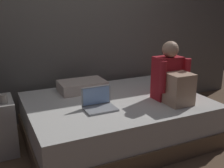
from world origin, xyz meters
The scene contains 7 objects.
ground_plane centered at (0.00, 0.00, 0.00)m, with size 8.00×8.00×0.00m, color brown.
wall_back centered at (0.00, 1.20, 1.35)m, with size 5.60×0.10×2.70m, color slate.
bed centered at (0.20, 0.30, 0.23)m, with size 2.00×1.50×0.47m.
person_sitting centered at (0.73, 0.00, 0.72)m, with size 0.39×0.44×0.66m.
laptop centered at (-0.09, 0.12, 0.53)m, with size 0.32×0.23×0.22m.
pillow centered at (-0.05, 0.75, 0.54)m, with size 0.56×0.36×0.13m, color beige.
mug centered at (-0.97, 0.41, 0.62)m, with size 0.08×0.08×0.09m, color #BCB2A3.
Camera 1 is at (-1.07, -2.28, 1.50)m, focal length 43.13 mm.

